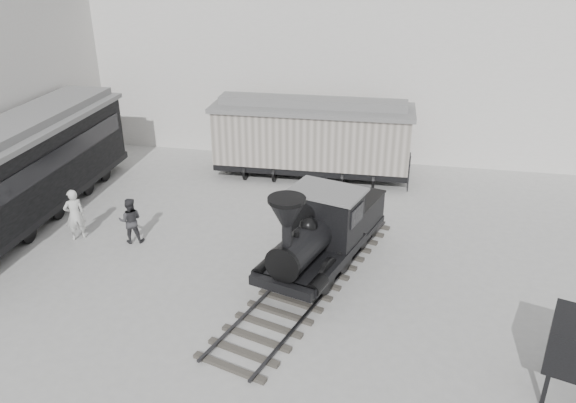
% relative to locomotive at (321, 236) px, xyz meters
% --- Properties ---
extents(ground, '(90.00, 90.00, 0.00)m').
position_rel_locomotive_xyz_m(ground, '(-1.92, -3.28, -1.26)').
color(ground, '#9E9E9B').
extents(north_wall, '(34.00, 2.51, 11.00)m').
position_rel_locomotive_xyz_m(north_wall, '(-1.92, 11.70, 4.29)').
color(north_wall, silver).
rests_on(north_wall, ground).
extents(locomotive, '(4.86, 9.88, 3.42)m').
position_rel_locomotive_xyz_m(locomotive, '(0.00, 0.00, 0.00)').
color(locomotive, '#36322D').
rests_on(locomotive, ground).
extents(boxcar, '(8.91, 2.92, 3.63)m').
position_rel_locomotive_xyz_m(boxcar, '(-1.59, 8.07, 0.64)').
color(boxcar, black).
rests_on(boxcar, ground).
extents(passenger_coach, '(3.16, 13.48, 3.59)m').
position_rel_locomotive_xyz_m(passenger_coach, '(-11.54, 1.31, 0.72)').
color(passenger_coach, black).
rests_on(passenger_coach, ground).
extents(visitor_a, '(0.83, 0.81, 1.93)m').
position_rel_locomotive_xyz_m(visitor_a, '(-8.90, 0.45, -0.30)').
color(visitor_a, silver).
rests_on(visitor_a, ground).
extents(visitor_b, '(0.97, 0.85, 1.68)m').
position_rel_locomotive_xyz_m(visitor_b, '(-6.87, 0.64, -0.42)').
color(visitor_b, '#353438').
rests_on(visitor_b, ground).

